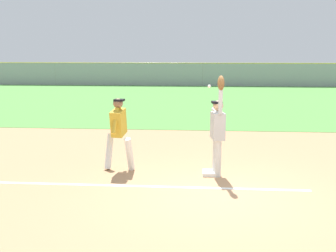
# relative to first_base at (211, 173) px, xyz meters

# --- Properties ---
(ground_plane) EXTENTS (77.52, 77.52, 0.00)m
(ground_plane) POSITION_rel_first_base_xyz_m (0.08, -1.21, -0.04)
(ground_plane) COLOR tan
(outfield_grass) EXTENTS (50.17, 18.77, 0.01)m
(outfield_grass) POSITION_rel_first_base_xyz_m (0.08, 14.47, -0.04)
(outfield_grass) COLOR #549342
(outfield_grass) RESTS_ON ground_plane
(chalk_foul_line) EXTENTS (12.00, 0.12, 0.01)m
(chalk_foul_line) POSITION_rel_first_base_xyz_m (-4.00, -0.90, -0.04)
(chalk_foul_line) COLOR white
(chalk_foul_line) RESTS_ON ground_plane
(first_base) EXTENTS (0.38, 0.38, 0.08)m
(first_base) POSITION_rel_first_base_xyz_m (0.00, 0.00, 0.00)
(first_base) COLOR white
(first_base) RESTS_ON ground_plane
(fielder) EXTENTS (0.33, 0.90, 2.28)m
(fielder) POSITION_rel_first_base_xyz_m (0.13, -0.04, 1.08)
(fielder) COLOR silver
(fielder) RESTS_ON ground_plane
(runner) EXTENTS (0.74, 0.85, 1.72)m
(runner) POSITION_rel_first_base_xyz_m (-2.16, 0.20, 0.96)
(runner) COLOR white
(runner) RESTS_ON ground_plane
(baseball) EXTENTS (0.07, 0.07, 0.07)m
(baseball) POSITION_rel_first_base_xyz_m (-0.07, 0.27, 1.97)
(baseball) COLOR white
(outfield_fence) EXTENTS (50.25, 0.08, 1.92)m
(outfield_fence) POSITION_rel_first_base_xyz_m (0.08, 23.85, 0.92)
(outfield_fence) COLOR #93999E
(outfield_fence) RESTS_ON ground_plane
(parked_car_red) EXTENTS (4.42, 2.16, 1.25)m
(parked_car_red) POSITION_rel_first_base_xyz_m (-12.65, 27.44, 0.63)
(parked_car_red) COLOR #B21E1E
(parked_car_red) RESTS_ON ground_plane
(parked_car_green) EXTENTS (4.49, 2.30, 1.25)m
(parked_car_green) POSITION_rel_first_base_xyz_m (-6.81, 27.36, 0.63)
(parked_car_green) COLOR #1E6B33
(parked_car_green) RESTS_ON ground_plane
(parked_car_tan) EXTENTS (4.57, 2.46, 1.25)m
(parked_car_tan) POSITION_rel_first_base_xyz_m (-1.57, 28.01, 0.63)
(parked_car_tan) COLOR tan
(parked_car_tan) RESTS_ON ground_plane
(parked_car_black) EXTENTS (4.59, 2.50, 1.25)m
(parked_car_black) POSITION_rel_first_base_xyz_m (4.07, 27.63, 0.63)
(parked_car_black) COLOR black
(parked_car_black) RESTS_ON ground_plane
(parked_car_silver) EXTENTS (4.47, 2.25, 1.25)m
(parked_car_silver) POSITION_rel_first_base_xyz_m (9.46, 27.43, 0.63)
(parked_car_silver) COLOR #B7B7BC
(parked_car_silver) RESTS_ON ground_plane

